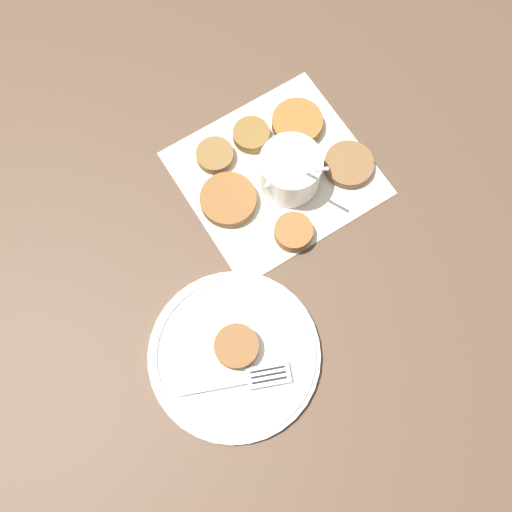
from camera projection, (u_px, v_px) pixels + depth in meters
The scene contains 12 objects.
ground_plane at pixel (269, 167), 0.92m from camera, with size 4.00×4.00×0.00m, color #4C3828.
napkin at pixel (276, 173), 0.91m from camera, with size 0.32×0.30×0.00m.
sauce_bowl at pixel (290, 172), 0.88m from camera, with size 0.10×0.11×0.13m.
fritter_0 at pixel (231, 202), 0.89m from camera, with size 0.08×0.08×0.02m.
fritter_1 at pixel (215, 155), 0.91m from camera, with size 0.06×0.06×0.02m.
fritter_2 at pixel (349, 165), 0.91m from camera, with size 0.08×0.08×0.01m.
fritter_3 at pixel (293, 232), 0.87m from camera, with size 0.06×0.06×0.02m.
fritter_4 at pixel (251, 135), 0.92m from camera, with size 0.06×0.06×0.02m.
fritter_5 at pixel (297, 123), 0.93m from camera, with size 0.08×0.08×0.02m.
serving_plate at pixel (234, 355), 0.82m from camera, with size 0.24×0.24×0.02m.
fritter_on_plate at pixel (237, 346), 0.81m from camera, with size 0.06×0.06×0.02m.
fork at pixel (246, 379), 0.80m from camera, with size 0.14×0.10×0.00m.
Camera 1 is at (0.30, 0.28, 0.83)m, focal length 42.00 mm.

